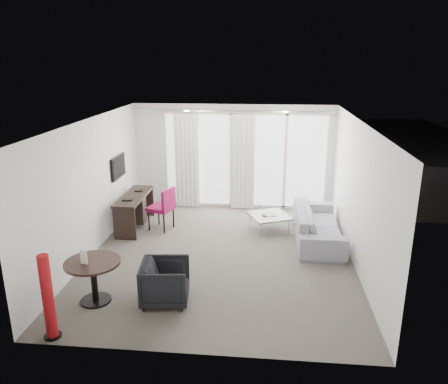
# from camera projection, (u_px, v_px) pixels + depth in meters

# --- Properties ---
(floor) EXTENTS (5.00, 6.00, 0.00)m
(floor) POSITION_uv_depth(u_px,v_px,m) (221.00, 255.00, 8.52)
(floor) COLOR #565048
(floor) RESTS_ON ground
(ceiling) EXTENTS (5.00, 6.00, 0.00)m
(ceiling) POSITION_uv_depth(u_px,v_px,m) (221.00, 121.00, 7.75)
(ceiling) COLOR white
(ceiling) RESTS_ON ground
(wall_left) EXTENTS (0.00, 6.00, 2.60)m
(wall_left) POSITION_uv_depth(u_px,v_px,m) (91.00, 187.00, 8.37)
(wall_left) COLOR silver
(wall_left) RESTS_ON ground
(wall_right) EXTENTS (0.00, 6.00, 2.60)m
(wall_right) POSITION_uv_depth(u_px,v_px,m) (358.00, 195.00, 7.90)
(wall_right) COLOR silver
(wall_right) RESTS_ON ground
(wall_front) EXTENTS (5.00, 0.00, 2.60)m
(wall_front) POSITION_uv_depth(u_px,v_px,m) (195.00, 264.00, 5.28)
(wall_front) COLOR silver
(wall_front) RESTS_ON ground
(window_panel) EXTENTS (4.00, 0.02, 2.38)m
(window_panel) POSITION_uv_depth(u_px,v_px,m) (245.00, 161.00, 10.97)
(window_panel) COLOR white
(window_panel) RESTS_ON ground
(window_frame) EXTENTS (4.10, 0.06, 2.44)m
(window_frame) POSITION_uv_depth(u_px,v_px,m) (245.00, 161.00, 10.96)
(window_frame) COLOR white
(window_frame) RESTS_ON ground
(curtain_left) EXTENTS (0.60, 0.20, 2.38)m
(curtain_left) POSITION_uv_depth(u_px,v_px,m) (187.00, 161.00, 10.95)
(curtain_left) COLOR silver
(curtain_left) RESTS_ON ground
(curtain_right) EXTENTS (0.60, 0.20, 2.38)m
(curtain_right) POSITION_uv_depth(u_px,v_px,m) (243.00, 162.00, 10.82)
(curtain_right) COLOR silver
(curtain_right) RESTS_ON ground
(curtain_track) EXTENTS (4.80, 0.04, 0.04)m
(curtain_track) POSITION_uv_depth(u_px,v_px,m) (233.00, 111.00, 10.47)
(curtain_track) COLOR #B2B2B7
(curtain_track) RESTS_ON ceiling
(downlight_a) EXTENTS (0.12, 0.12, 0.02)m
(downlight_a) POSITION_uv_depth(u_px,v_px,m) (187.00, 111.00, 9.36)
(downlight_a) COLOR #FFE0B2
(downlight_a) RESTS_ON ceiling
(downlight_b) EXTENTS (0.12, 0.12, 0.02)m
(downlight_b) POSITION_uv_depth(u_px,v_px,m) (285.00, 112.00, 9.16)
(downlight_b) COLOR #FFE0B2
(downlight_b) RESTS_ON ceiling
(desk) EXTENTS (0.50, 1.59, 0.75)m
(desk) POSITION_uv_depth(u_px,v_px,m) (135.00, 211.00, 9.82)
(desk) COLOR black
(desk) RESTS_ON floor
(tv) EXTENTS (0.05, 0.80, 0.50)m
(tv) POSITION_uv_depth(u_px,v_px,m) (118.00, 167.00, 9.73)
(tv) COLOR black
(tv) RESTS_ON wall_left
(desk_chair) EXTENTS (0.66, 0.64, 0.96)m
(desk_chair) POSITION_uv_depth(u_px,v_px,m) (161.00, 209.00, 9.67)
(desk_chair) COLOR maroon
(desk_chair) RESTS_ON floor
(round_table) EXTENTS (0.90, 0.90, 0.69)m
(round_table) POSITION_uv_depth(u_px,v_px,m) (94.00, 282.00, 6.80)
(round_table) COLOR black
(round_table) RESTS_ON floor
(menu_card) EXTENTS (0.12, 0.05, 0.22)m
(menu_card) POSITION_uv_depth(u_px,v_px,m) (84.00, 262.00, 6.61)
(menu_card) COLOR white
(menu_card) RESTS_ON round_table
(red_lamp) EXTENTS (0.32, 0.32, 1.23)m
(red_lamp) POSITION_uv_depth(u_px,v_px,m) (48.00, 297.00, 5.84)
(red_lamp) COLOR maroon
(red_lamp) RESTS_ON floor
(tub_armchair) EXTENTS (0.81, 0.79, 0.67)m
(tub_armchair) POSITION_uv_depth(u_px,v_px,m) (165.00, 282.00, 6.79)
(tub_armchair) COLOR black
(tub_armchair) RESTS_ON floor
(coffee_table) EXTENTS (1.05, 1.05, 0.36)m
(coffee_table) POSITION_uv_depth(u_px,v_px,m) (269.00, 223.00, 9.68)
(coffee_table) COLOR gray
(coffee_table) RESTS_ON floor
(remote) EXTENTS (0.09, 0.16, 0.02)m
(remote) POSITION_uv_depth(u_px,v_px,m) (264.00, 216.00, 9.58)
(remote) COLOR black
(remote) RESTS_ON coffee_table
(magazine) EXTENTS (0.28, 0.32, 0.02)m
(magazine) POSITION_uv_depth(u_px,v_px,m) (270.00, 215.00, 9.65)
(magazine) COLOR gray
(magazine) RESTS_ON coffee_table
(sofa) EXTENTS (0.91, 2.31, 0.68)m
(sofa) POSITION_uv_depth(u_px,v_px,m) (318.00, 224.00, 9.16)
(sofa) COLOR gray
(sofa) RESTS_ON floor
(terrace_slab) EXTENTS (5.60, 3.00, 0.12)m
(terrace_slab) POSITION_uv_depth(u_px,v_px,m) (247.00, 191.00, 12.78)
(terrace_slab) COLOR #4D4D50
(terrace_slab) RESTS_ON ground
(rattan_chair_a) EXTENTS (0.76, 0.76, 0.90)m
(rattan_chair_a) POSITION_uv_depth(u_px,v_px,m) (280.00, 177.00, 12.28)
(rattan_chair_a) COLOR brown
(rattan_chair_a) RESTS_ON terrace_slab
(rattan_chair_b) EXTENTS (0.60, 0.60, 0.82)m
(rattan_chair_b) POSITION_uv_depth(u_px,v_px,m) (315.00, 174.00, 12.84)
(rattan_chair_b) COLOR brown
(rattan_chair_b) RESTS_ON terrace_slab
(rattan_table) EXTENTS (0.55, 0.55, 0.47)m
(rattan_table) POSITION_uv_depth(u_px,v_px,m) (298.00, 185.00, 12.32)
(rattan_table) COLOR brown
(rattan_table) RESTS_ON terrace_slab
(balustrade) EXTENTS (5.50, 0.06, 1.05)m
(balustrade) POSITION_uv_depth(u_px,v_px,m) (250.00, 161.00, 14.00)
(balustrade) COLOR #B2B2B7
(balustrade) RESTS_ON terrace_slab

